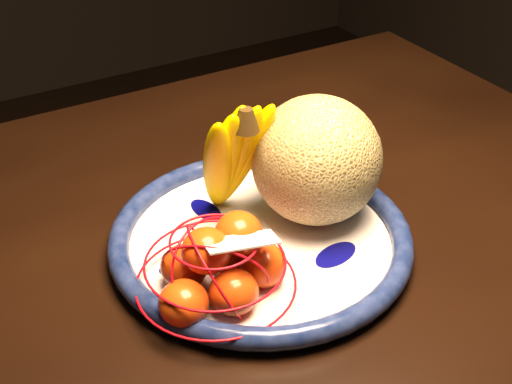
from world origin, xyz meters
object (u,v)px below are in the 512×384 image
fruit_bowl (260,239)px  banana_bunch (230,154)px  cantaloupe (317,160)px  mandarin_bag (219,266)px

fruit_bowl → banana_bunch: 0.10m
fruit_bowl → cantaloupe: cantaloupe is taller
cantaloupe → mandarin_bag: cantaloupe is taller
fruit_bowl → mandarin_bag: size_ratio=2.02×
fruit_bowl → banana_bunch: bearing=96.9°
fruit_bowl → cantaloupe: bearing=7.6°
fruit_bowl → cantaloupe: (0.08, 0.01, 0.07)m
fruit_bowl → banana_bunch: size_ratio=2.05×
fruit_bowl → cantaloupe: 0.11m
cantaloupe → mandarin_bag: (-0.16, -0.06, -0.04)m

